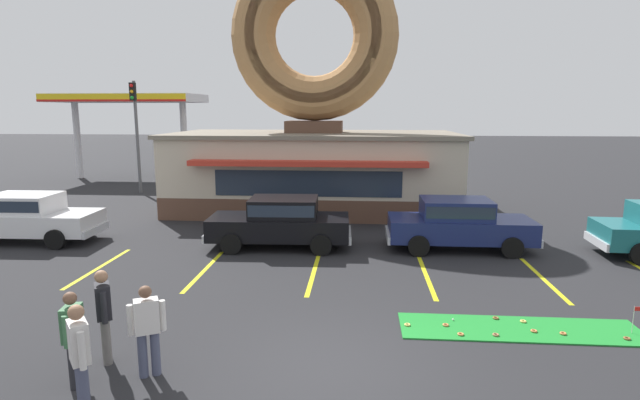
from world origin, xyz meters
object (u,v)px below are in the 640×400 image
pedestrian_clipboard_woman (73,335)px  pedestrian_leather_jacket_man (104,312)px  traffic_light_pole (136,122)px  car_white (27,216)px  car_navy (458,222)px  car_black (281,220)px  trash_bin (464,211)px  pedestrian_hooded_kid (147,327)px  pedestrian_blue_sweater_man (80,355)px  golf_ball (453,319)px  putting_flag_pin (636,313)px

pedestrian_clipboard_woman → pedestrian_leather_jacket_man: bearing=81.9°
pedestrian_clipboard_woman → traffic_light_pole: (-7.13, 18.23, 2.86)m
car_white → pedestrian_leather_jacket_man: pedestrian_leather_jacket_man is taller
car_white → car_navy: 14.05m
car_black → traffic_light_pole: traffic_light_pole is taller
car_white → car_navy: bearing=0.8°
car_black → trash_bin: 7.62m
car_navy → pedestrian_hooded_kid: car_navy is taller
car_white → pedestrian_hooded_kid: size_ratio=2.97×
pedestrian_blue_sweater_man → traffic_light_pole: 20.65m
pedestrian_blue_sweater_man → trash_bin: bearing=58.5°
pedestrian_leather_jacket_man → traffic_light_pole: bearing=112.5°
car_navy → golf_ball: bearing=-101.4°
pedestrian_clipboard_woman → pedestrian_blue_sweater_man: bearing=-53.9°
car_white → traffic_light_pole: bearing=93.6°
car_white → car_navy: (14.05, 0.19, 0.00)m
golf_ball → pedestrian_leather_jacket_man: (-6.31, -2.16, 0.87)m
car_black → car_navy: bearing=2.0°
putting_flag_pin → golf_ball: bearing=174.6°
car_black → pedestrian_leather_jacket_man: pedestrian_leather_jacket_man is taller
car_black → pedestrian_blue_sweater_man: pedestrian_blue_sweater_man is taller
trash_bin → car_white: bearing=-165.4°
car_black → pedestrian_leather_jacket_man: (-1.86, -7.57, 0.05)m
pedestrian_leather_jacket_man → traffic_light_pole: size_ratio=0.29×
car_navy → car_black: same height
golf_ball → putting_flag_pin: 3.45m
car_navy → pedestrian_clipboard_woman: car_navy is taller
golf_ball → car_navy: 5.78m
pedestrian_clipboard_woman → trash_bin: size_ratio=1.60×
car_black → trash_bin: (6.52, 3.93, -0.37)m
car_white → pedestrian_leather_jacket_man: size_ratio=2.78×
pedestrian_leather_jacket_man → putting_flag_pin: bearing=10.7°
pedestrian_hooded_kid → pedestrian_leather_jacket_man: pedestrian_leather_jacket_man is taller
golf_ball → traffic_light_pole: 20.77m
traffic_light_pole → car_white: bearing=-86.4°
car_white → pedestrian_clipboard_woman: bearing=-52.0°
pedestrian_clipboard_woman → car_white: bearing=128.0°
car_black → pedestrian_hooded_kid: 8.01m
putting_flag_pin → traffic_light_pole: (-16.96, 15.63, 3.27)m
pedestrian_leather_jacket_man → pedestrian_blue_sweater_man: bearing=-73.9°
golf_ball → car_white: bearing=157.3°
pedestrian_hooded_kid → pedestrian_leather_jacket_man: bearing=157.4°
pedestrian_blue_sweater_man → trash_bin: 15.23m
car_navy → car_black: size_ratio=0.99×
pedestrian_blue_sweater_man → pedestrian_clipboard_woman: pedestrian_blue_sweater_man is taller
car_black → pedestrian_blue_sweater_man: (-1.43, -9.06, 0.05)m
car_white → trash_bin: bearing=14.6°
traffic_light_pole → golf_ball: bearing=-48.5°
car_black → car_white: bearing=179.9°
pedestrian_blue_sweater_man → putting_flag_pin: bearing=19.8°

